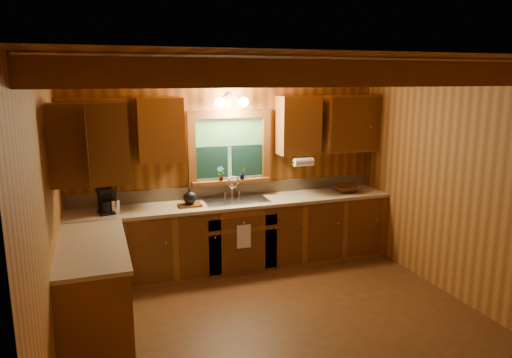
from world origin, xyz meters
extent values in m
plane|color=#502D13|center=(0.00, 0.00, 0.00)|extent=(4.20, 4.20, 0.00)
plane|color=brown|center=(0.00, 0.00, 2.60)|extent=(4.20, 4.20, 0.00)
plane|color=brown|center=(0.00, 1.90, 1.30)|extent=(4.20, 0.00, 4.20)
plane|color=brown|center=(0.00, -1.90, 1.30)|extent=(4.20, 0.00, 4.20)
plane|color=brown|center=(-2.10, 0.00, 1.30)|extent=(0.00, 3.80, 3.80)
plane|color=brown|center=(2.10, 0.00, 1.30)|extent=(0.00, 3.80, 3.80)
cube|color=brown|center=(0.00, -1.20, 2.49)|extent=(4.20, 0.14, 0.18)
cube|color=brown|center=(0.00, -0.40, 2.49)|extent=(4.20, 0.14, 0.18)
cube|color=brown|center=(0.00, 0.40, 2.49)|extent=(4.20, 0.14, 0.18)
cube|color=brown|center=(0.00, 1.20, 2.49)|extent=(4.20, 0.14, 0.18)
cube|color=brown|center=(0.00, 1.59, 0.43)|extent=(4.20, 0.62, 0.86)
cube|color=brown|center=(-1.79, 0.48, 0.43)|extent=(0.62, 1.60, 0.86)
cube|color=tan|center=(0.00, 1.59, 0.88)|extent=(4.20, 0.66, 0.04)
cube|color=tan|center=(-1.78, 0.48, 0.88)|extent=(0.64, 1.60, 0.04)
cube|color=tan|center=(0.00, 1.89, 0.98)|extent=(4.20, 0.02, 0.16)
cube|color=white|center=(-1.47, 0.68, 0.43)|extent=(0.02, 0.60, 0.80)
cube|color=brown|center=(-1.70, 1.73, 1.84)|extent=(0.78, 0.34, 0.78)
cube|color=brown|center=(-0.92, 1.73, 1.84)|extent=(0.55, 0.34, 0.78)
cube|color=brown|center=(0.92, 1.73, 1.84)|extent=(0.55, 0.34, 0.78)
cube|color=brown|center=(1.70, 1.73, 1.84)|extent=(0.78, 0.34, 0.78)
cube|color=brown|center=(-1.93, 0.68, 1.84)|extent=(0.34, 1.10, 0.78)
cube|color=brown|center=(0.00, 1.86, 2.00)|extent=(1.12, 0.08, 0.10)
cube|color=brown|center=(0.00, 1.86, 1.10)|extent=(1.12, 0.08, 0.10)
cube|color=brown|center=(-0.51, 1.86, 1.55)|extent=(0.10, 0.08, 0.80)
cube|color=brown|center=(0.51, 1.86, 1.55)|extent=(0.10, 0.08, 0.80)
cube|color=#3F7B34|center=(0.00, 1.90, 1.55)|extent=(0.92, 0.01, 0.80)
cube|color=#0F2B26|center=(-0.24, 1.87, 1.37)|extent=(0.42, 0.02, 0.42)
cube|color=#0F2B26|center=(0.24, 1.87, 1.37)|extent=(0.42, 0.02, 0.42)
cylinder|color=black|center=(0.00, 1.87, 1.57)|extent=(0.92, 0.01, 0.01)
cube|color=brown|center=(0.00, 1.82, 1.12)|extent=(1.06, 0.14, 0.04)
cylinder|color=black|center=(0.00, 1.86, 2.23)|extent=(0.08, 0.03, 0.08)
cylinder|color=black|center=(-0.10, 1.80, 2.23)|extent=(0.09, 0.17, 0.08)
cylinder|color=black|center=(0.10, 1.80, 2.23)|extent=(0.09, 0.17, 0.08)
sphere|color=#FFE0A5|center=(-0.16, 1.74, 2.16)|extent=(0.13, 0.13, 0.13)
sphere|color=#FFE0A5|center=(0.16, 1.74, 2.16)|extent=(0.13, 0.13, 0.13)
cylinder|color=white|center=(0.92, 1.53, 1.37)|extent=(0.27, 0.11, 0.11)
cube|color=white|center=(0.00, 1.26, 0.52)|extent=(0.18, 0.01, 0.30)
cube|color=silver|center=(0.00, 1.60, 0.91)|extent=(0.82, 0.48, 0.02)
cube|color=#262628|center=(-0.19, 1.60, 0.84)|extent=(0.34, 0.40, 0.14)
cube|color=#262628|center=(0.19, 1.60, 0.84)|extent=(0.34, 0.40, 0.14)
cylinder|color=silver|center=(0.00, 1.78, 1.01)|extent=(0.04, 0.04, 0.22)
torus|color=silver|center=(0.00, 1.72, 1.12)|extent=(0.16, 0.02, 0.16)
cube|color=black|center=(-1.61, 1.53, 0.91)|extent=(0.17, 0.20, 0.03)
cube|color=black|center=(-1.61, 1.59, 1.06)|extent=(0.17, 0.07, 0.28)
cube|color=black|center=(-1.61, 1.51, 1.18)|extent=(0.17, 0.18, 0.04)
cylinder|color=black|center=(-1.61, 1.50, 0.99)|extent=(0.10, 0.10, 0.12)
cylinder|color=silver|center=(-1.51, 1.54, 0.98)|extent=(0.12, 0.12, 0.16)
cylinder|color=black|center=(-1.53, 1.53, 1.14)|extent=(0.03, 0.04, 0.23)
cylinder|color=black|center=(-1.51, 1.54, 1.14)|extent=(0.01, 0.01, 0.23)
cylinder|color=black|center=(-1.50, 1.55, 1.14)|extent=(0.03, 0.04, 0.23)
cylinder|color=black|center=(-1.49, 1.55, 1.14)|extent=(0.04, 0.06, 0.23)
cube|color=#552F12|center=(-0.62, 1.54, 0.91)|extent=(0.28, 0.20, 0.03)
sphere|color=black|center=(-0.62, 1.54, 1.01)|extent=(0.16, 0.16, 0.16)
cylinder|color=black|center=(-0.62, 1.54, 1.11)|extent=(0.03, 0.03, 0.04)
imported|color=#48230C|center=(1.60, 1.56, 0.94)|extent=(0.42, 0.42, 0.09)
imported|color=#552F12|center=(-0.15, 1.78, 1.24)|extent=(0.12, 0.10, 0.19)
imported|color=#552F12|center=(0.15, 1.78, 1.22)|extent=(0.11, 0.10, 0.16)
camera|label=1|loc=(-1.70, -4.12, 2.46)|focal=33.32mm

